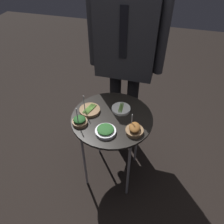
% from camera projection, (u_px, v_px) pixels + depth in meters
% --- Properties ---
extents(ground_plane, '(8.00, 8.00, 0.00)m').
position_uv_depth(ground_plane, '(112.00, 170.00, 2.13)').
color(ground_plane, black).
extents(serving_cart, '(0.62, 0.62, 0.71)m').
position_uv_depth(serving_cart, '(112.00, 122.00, 1.69)').
color(serving_cart, black).
rests_on(serving_cart, ground_plane).
extents(bowl_asparagus_near_rim, '(0.15, 0.15, 0.03)m').
position_uv_depth(bowl_asparagus_near_rim, '(121.00, 109.00, 1.71)').
color(bowl_asparagus_near_rim, white).
rests_on(bowl_asparagus_near_rim, serving_cart).
extents(bowl_spinach_back_left, '(0.15, 0.15, 0.05)m').
position_uv_depth(bowl_spinach_back_left, '(105.00, 131.00, 1.52)').
color(bowl_spinach_back_left, silver).
rests_on(bowl_spinach_back_left, serving_cart).
extents(bowl_spinach_front_right, '(0.11, 0.11, 0.17)m').
position_uv_depth(bowl_spinach_front_right, '(80.00, 121.00, 1.58)').
color(bowl_spinach_front_right, brown).
rests_on(bowl_spinach_front_right, serving_cart).
extents(bowl_roast_front_center, '(0.13, 0.13, 0.14)m').
position_uv_depth(bowl_roast_front_center, '(134.00, 129.00, 1.52)').
color(bowl_roast_front_center, brown).
rests_on(bowl_roast_front_center, serving_cart).
extents(bowl_asparagus_front_left, '(0.16, 0.16, 0.17)m').
position_uv_depth(bowl_asparagus_front_left, '(90.00, 110.00, 1.69)').
color(bowl_asparagus_front_left, brown).
rests_on(bowl_asparagus_front_left, serving_cart).
extents(waiter_figure, '(0.63, 0.24, 1.70)m').
position_uv_depth(waiter_figure, '(126.00, 47.00, 1.73)').
color(waiter_figure, black).
rests_on(waiter_figure, ground_plane).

